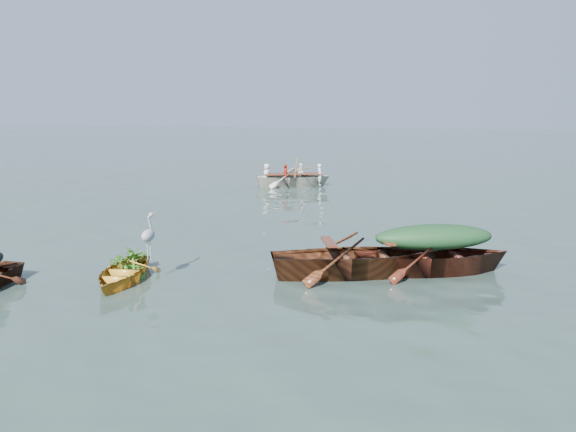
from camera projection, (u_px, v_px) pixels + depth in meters
name	position (u px, v px, depth m)	size (l,w,h in m)	color
ground	(289.00, 266.00, 12.08)	(140.00, 140.00, 0.00)	#30433B
yellow_dinghy	(122.00, 281.00, 11.04)	(1.14, 2.62, 0.67)	gold
green_tarp_boat	(432.00, 273.00, 11.58)	(1.39, 4.46, 1.05)	#511D12
open_wooden_boat	(356.00, 275.00, 11.42)	(1.50, 4.83, 1.16)	#532B14
rowed_boat	(293.00, 187.00, 23.54)	(1.30, 4.34, 1.04)	beige
green_tarp_cover	(434.00, 236.00, 11.43)	(0.76, 2.45, 0.52)	#183B1A
thwart_benches	(357.00, 247.00, 11.30)	(0.90, 2.42, 0.04)	#481F11
heron	(148.00, 242.00, 10.89)	(0.28, 0.40, 0.92)	#9B9DA3
dinghy_weeds	(132.00, 243.00, 11.45)	(0.70, 0.90, 0.60)	#2E651A
rowers	(293.00, 165.00, 23.36)	(1.17, 3.04, 0.76)	white
oars	(293.00, 174.00, 23.43)	(2.60, 0.60, 0.06)	brown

